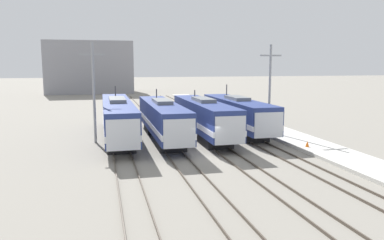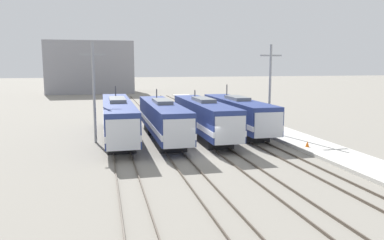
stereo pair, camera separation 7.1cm
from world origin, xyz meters
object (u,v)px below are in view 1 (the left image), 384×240
object	(u,v)px
locomotive_center_left	(163,120)
catenary_tower_right	(270,87)
locomotive_far_left	(118,118)
locomotive_far_right	(238,114)
traffic_cone	(307,144)
locomotive_center_right	(205,118)
catenary_tower_left	(94,89)

from	to	relation	value
locomotive_center_left	catenary_tower_right	size ratio (longest dim) A/B	1.79
locomotive_far_left	locomotive_far_right	bearing A→B (deg)	2.26
locomotive_far_left	traffic_cone	bearing A→B (deg)	-28.44
locomotive_center_right	locomotive_far_left	bearing A→B (deg)	171.83
catenary_tower_left	traffic_cone	world-z (taller)	catenary_tower_left
locomotive_far_left	catenary_tower_left	bearing A→B (deg)	-156.38
locomotive_center_left	traffic_cone	bearing A→B (deg)	-31.78
locomotive_far_right	catenary_tower_left	world-z (taller)	catenary_tower_left
catenary_tower_right	locomotive_center_right	bearing A→B (deg)	-177.86
locomotive_center_right	traffic_cone	distance (m)	10.50
catenary_tower_right	traffic_cone	bearing A→B (deg)	-89.20
locomotive_center_right	locomotive_far_right	distance (m)	4.63
locomotive_far_left	catenary_tower_right	size ratio (longest dim) A/B	2.07
locomotive_far_left	traffic_cone	size ratio (longest dim) A/B	39.46
locomotive_far_left	traffic_cone	distance (m)	18.14
locomotive_far_left	catenary_tower_left	xyz separation A→B (m)	(-2.20, -0.96, 2.97)
locomotive_center_right	locomotive_center_left	bearing A→B (deg)	-177.48
catenary_tower_left	catenary_tower_right	world-z (taller)	same
locomotive_center_left	catenary_tower_left	size ratio (longest dim) A/B	1.79
locomotive_center_right	locomotive_far_right	size ratio (longest dim) A/B	1.03
locomotive_far_left	locomotive_far_right	size ratio (longest dim) A/B	1.21
catenary_tower_left	catenary_tower_right	bearing A→B (deg)	0.00
locomotive_center_right	locomotive_far_right	bearing A→B (deg)	22.09
locomotive_far_right	traffic_cone	size ratio (longest dim) A/B	32.56
locomotive_far_left	locomotive_center_right	xyz separation A→B (m)	(8.58, -1.23, -0.03)
catenary_tower_left	traffic_cone	xyz separation A→B (m)	(18.09, -7.64, -4.56)
catenary_tower_left	catenary_tower_right	size ratio (longest dim) A/B	1.00
locomotive_far_left	locomotive_center_left	size ratio (longest dim) A/B	1.16
locomotive_center_left	locomotive_center_right	distance (m)	4.29
locomotive_far_left	locomotive_center_left	bearing A→B (deg)	-18.32
locomotive_far_left	catenary_tower_left	size ratio (longest dim) A/B	2.07
locomotive_far_left	catenary_tower_right	distance (m)	16.09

